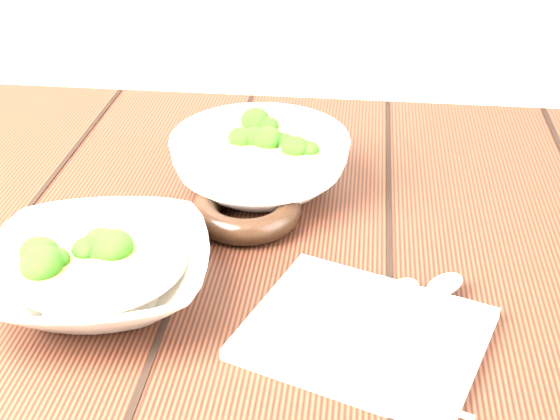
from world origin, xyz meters
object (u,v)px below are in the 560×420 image
table (220,331)px  trivet (247,211)px  napkin (365,333)px  soup_bowl_back (260,161)px  soup_bowl_front (100,271)px

table → trivet: bearing=57.7°
table → napkin: napkin is taller
trivet → soup_bowl_back: bearing=87.1°
table → trivet: size_ratio=10.15×
soup_bowl_front → table: bearing=49.5°
soup_bowl_front → soup_bowl_back: soup_bowl_back is taller
table → soup_bowl_front: (-0.09, -0.10, 0.15)m
soup_bowl_back → trivet: bearing=-92.9°
table → trivet: 0.14m
table → soup_bowl_back: bearing=75.9°
soup_bowl_front → napkin: soup_bowl_front is taller
soup_bowl_back → table: bearing=-104.1°
table → trivet: trivet is taller
soup_bowl_front → soup_bowl_back: 0.25m
trivet → napkin: bearing=-54.0°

